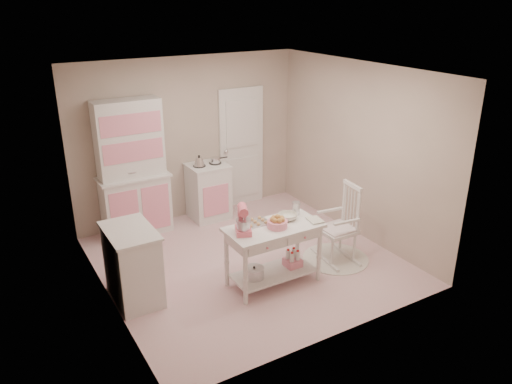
# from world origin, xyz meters

# --- Properties ---
(room_shell) EXTENTS (3.84, 3.84, 2.62)m
(room_shell) POSITION_xyz_m (0.00, 0.00, 1.65)
(room_shell) COLOR #CE8089
(room_shell) RESTS_ON ground
(door) EXTENTS (0.82, 0.05, 2.04)m
(door) POSITION_xyz_m (0.95, 1.87, 1.02)
(door) COLOR silver
(door) RESTS_ON ground
(hutch) EXTENTS (1.06, 0.50, 2.08)m
(hutch) POSITION_xyz_m (-1.02, 1.66, 1.04)
(hutch) COLOR silver
(hutch) RESTS_ON ground
(stove) EXTENTS (0.62, 0.57, 0.92)m
(stove) POSITION_xyz_m (0.18, 1.61, 0.46)
(stove) COLOR silver
(stove) RESTS_ON ground
(base_cabinet) EXTENTS (0.54, 0.84, 0.92)m
(base_cabinet) POSITION_xyz_m (-1.63, -0.09, 0.46)
(base_cabinet) COLOR silver
(base_cabinet) RESTS_ON ground
(lace_rug) EXTENTS (0.92, 0.92, 0.01)m
(lace_rug) POSITION_xyz_m (1.09, -0.58, 0.01)
(lace_rug) COLOR white
(lace_rug) RESTS_ON ground
(rocking_chair) EXTENTS (0.56, 0.77, 1.10)m
(rocking_chair) POSITION_xyz_m (1.09, -0.58, 0.55)
(rocking_chair) COLOR silver
(rocking_chair) RESTS_ON ground
(work_table) EXTENTS (1.20, 0.60, 0.80)m
(work_table) POSITION_xyz_m (0.00, -0.65, 0.40)
(work_table) COLOR silver
(work_table) RESTS_ON ground
(stand_mixer) EXTENTS (0.29, 0.34, 0.34)m
(stand_mixer) POSITION_xyz_m (-0.42, -0.63, 0.97)
(stand_mixer) COLOR #FB6A81
(stand_mixer) RESTS_ON work_table
(cookie_tray) EXTENTS (0.34, 0.24, 0.02)m
(cookie_tray) POSITION_xyz_m (-0.15, -0.47, 0.81)
(cookie_tray) COLOR silver
(cookie_tray) RESTS_ON work_table
(bread_basket) EXTENTS (0.25, 0.25, 0.09)m
(bread_basket) POSITION_xyz_m (0.02, -0.70, 0.85)
(bread_basket) COLOR pink
(bread_basket) RESTS_ON work_table
(mixing_bowl) EXTENTS (0.24, 0.24, 0.08)m
(mixing_bowl) POSITION_xyz_m (0.26, -0.57, 0.84)
(mixing_bowl) COLOR silver
(mixing_bowl) RESTS_ON work_table
(metal_pitcher) EXTENTS (0.10, 0.10, 0.17)m
(metal_pitcher) POSITION_xyz_m (0.44, -0.49, 0.89)
(metal_pitcher) COLOR silver
(metal_pitcher) RESTS_ON work_table
(recipe_book) EXTENTS (0.19, 0.24, 0.02)m
(recipe_book) POSITION_xyz_m (0.45, -0.77, 0.81)
(recipe_book) COLOR silver
(recipe_book) RESTS_ON work_table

